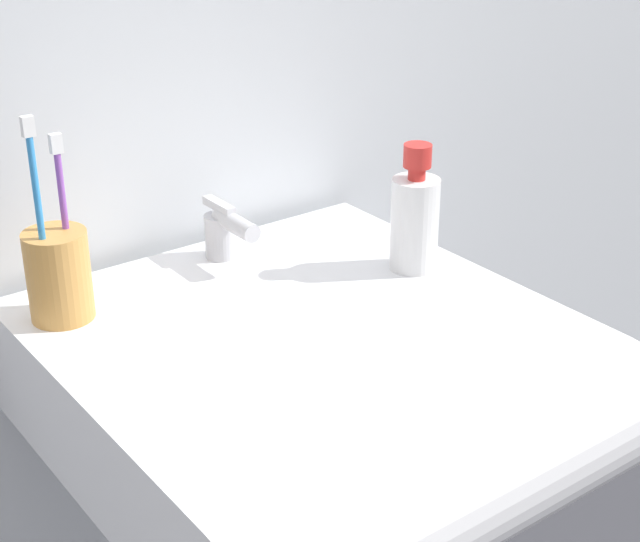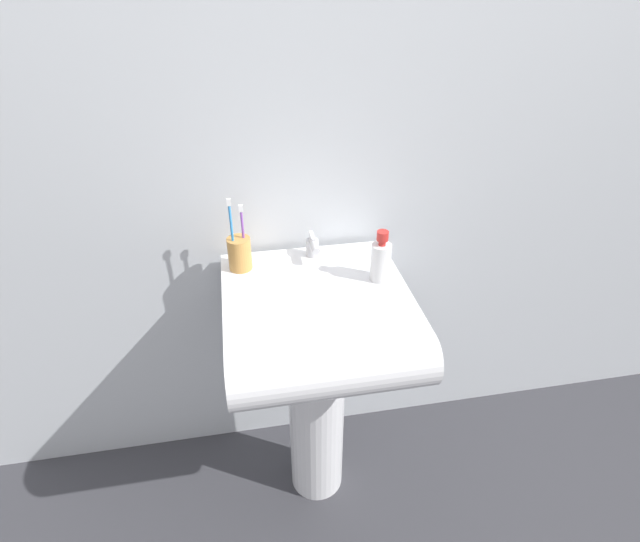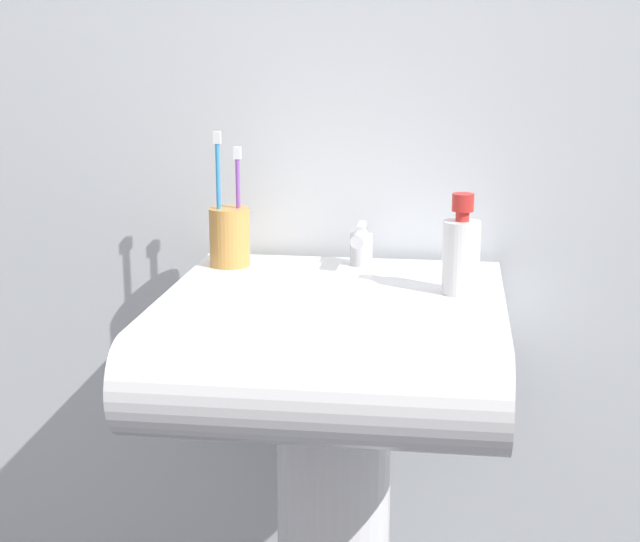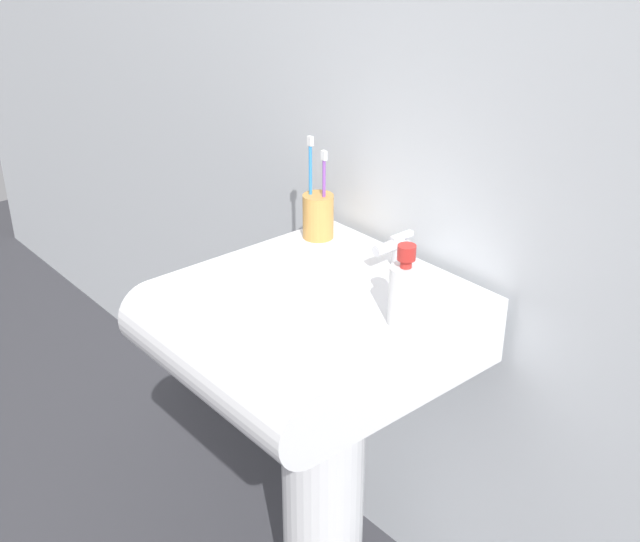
{
  "view_description": "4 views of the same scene",
  "coord_description": "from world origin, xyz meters",
  "views": [
    {
      "loc": [
        -0.52,
        -0.74,
        1.3
      ],
      "look_at": [
        0.03,
        0.0,
        0.86
      ],
      "focal_mm": 55.0,
      "sensor_mm": 36.0,
      "label": 1
    },
    {
      "loc": [
        -0.19,
        -1.09,
        1.59
      ],
      "look_at": [
        0.02,
        0.03,
        0.86
      ],
      "focal_mm": 28.0,
      "sensor_mm": 36.0,
      "label": 2
    },
    {
      "loc": [
        0.17,
        -1.4,
        1.2
      ],
      "look_at": [
        -0.03,
        0.03,
        0.84
      ],
      "focal_mm": 55.0,
      "sensor_mm": 36.0,
      "label": 3
    },
    {
      "loc": [
        1.01,
        -0.88,
        1.53
      ],
      "look_at": [
        0.01,
        -0.01,
        0.86
      ],
      "focal_mm": 45.0,
      "sensor_mm": 36.0,
      "label": 4
    }
  ],
  "objects": [
    {
      "name": "toothbrush_cup",
      "position": [
        -0.19,
        0.15,
        0.87
      ],
      "size": [
        0.07,
        0.07,
        0.22
      ],
      "color": "#D19347",
      "rests_on": "sink_basin"
    },
    {
      "name": "faucet",
      "position": [
        0.02,
        0.17,
        0.85
      ],
      "size": [
        0.04,
        0.1,
        0.07
      ],
      "color": "silver",
      "rests_on": "sink_basin"
    },
    {
      "name": "sink_basin",
      "position": [
        0.0,
        -0.05,
        0.75
      ],
      "size": [
        0.5,
        0.54,
        0.14
      ],
      "color": "white",
      "rests_on": "sink_pedestal"
    },
    {
      "name": "soap_bottle",
      "position": [
        0.19,
        0.02,
        0.88
      ],
      "size": [
        0.06,
        0.06,
        0.15
      ],
      "color": "white",
      "rests_on": "sink_basin"
    }
  ]
}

